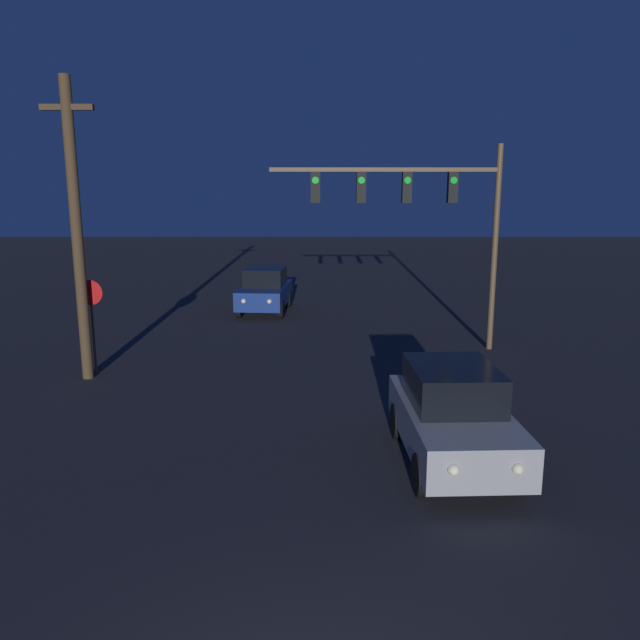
{
  "coord_description": "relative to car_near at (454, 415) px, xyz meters",
  "views": [
    {
      "loc": [
        0.03,
        -4.26,
        4.88
      ],
      "look_at": [
        0.0,
        10.4,
        1.78
      ],
      "focal_mm": 35.0,
      "sensor_mm": 36.0,
      "label": 1
    }
  ],
  "objects": [
    {
      "name": "utility_pole",
      "position": [
        -8.49,
        5.12,
        3.01
      ],
      "size": [
        1.29,
        0.28,
        7.55
      ],
      "color": "#4C3823",
      "rests_on": "ground_plane"
    },
    {
      "name": "car_far",
      "position": [
        -4.6,
        14.09,
        0.0
      ],
      "size": [
        2.05,
        4.05,
        1.77
      ],
      "rotation": [
        0.0,
        0.0,
        3.07
      ],
      "color": "navy",
      "rests_on": "ground_plane"
    },
    {
      "name": "traffic_signal_mast",
      "position": [
        0.65,
        8.17,
        3.48
      ],
      "size": [
        6.83,
        0.3,
        6.16
      ],
      "color": "brown",
      "rests_on": "ground_plane"
    },
    {
      "name": "car_near",
      "position": [
        0.0,
        0.0,
        0.0
      ],
      "size": [
        1.93,
        4.01,
        1.77
      ],
      "rotation": [
        0.0,
        0.0,
        3.18
      ],
      "color": "#99999E",
      "rests_on": "ground_plane"
    },
    {
      "name": "stop_sign",
      "position": [
        -8.41,
        5.48,
        0.87
      ],
      "size": [
        0.66,
        0.07,
        2.55
      ],
      "color": "brown",
      "rests_on": "ground_plane"
    }
  ]
}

